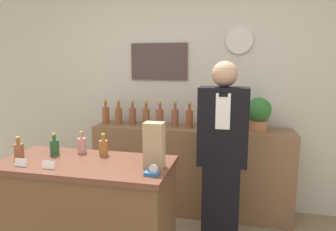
# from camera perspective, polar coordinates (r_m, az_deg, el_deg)

# --- Properties ---
(back_wall) EXTENTS (5.20, 0.09, 2.70)m
(back_wall) POSITION_cam_1_polar(r_m,az_deg,el_deg) (3.42, 2.31, 5.29)
(back_wall) COLOR beige
(back_wall) RESTS_ON ground_plane
(back_shelf) EXTENTS (2.12, 0.39, 0.95)m
(back_shelf) POSITION_cam_1_polar(r_m,az_deg,el_deg) (3.34, 4.28, -10.33)
(back_shelf) COLOR brown
(back_shelf) RESTS_ON ground_plane
(display_counter) EXTENTS (1.25, 0.58, 0.93)m
(display_counter) POSITION_cam_1_polar(r_m,az_deg,el_deg) (2.43, -15.04, -18.94)
(display_counter) COLOR brown
(display_counter) RESTS_ON ground_plane
(shopkeeper) EXTENTS (0.42, 0.26, 1.65)m
(shopkeeper) POSITION_cam_1_polar(r_m,az_deg,el_deg) (2.66, 10.27, -7.85)
(shopkeeper) COLOR black
(shopkeeper) RESTS_ON ground_plane
(potted_plant) EXTENTS (0.25, 0.25, 0.34)m
(potted_plant) POSITION_cam_1_polar(r_m,az_deg,el_deg) (3.14, 16.86, 0.45)
(potted_plant) COLOR #B27047
(potted_plant) RESTS_ON back_shelf
(paper_bag) EXTENTS (0.13, 0.10, 0.31)m
(paper_bag) POSITION_cam_1_polar(r_m,az_deg,el_deg) (2.00, -2.64, -5.69)
(paper_bag) COLOR tan
(paper_bag) RESTS_ON display_counter
(tape_dispenser) EXTENTS (0.09, 0.06, 0.07)m
(tape_dispenser) POSITION_cam_1_polar(r_m,az_deg,el_deg) (1.91, -3.03, -10.66)
(tape_dispenser) COLOR #2D66A8
(tape_dispenser) RESTS_ON display_counter
(price_card_left) EXTENTS (0.09, 0.02, 0.06)m
(price_card_left) POSITION_cam_1_polar(r_m,az_deg,el_deg) (2.29, -26.26, -8.02)
(price_card_left) COLOR white
(price_card_left) RESTS_ON display_counter
(price_card_right) EXTENTS (0.09, 0.02, 0.06)m
(price_card_right) POSITION_cam_1_polar(r_m,az_deg,el_deg) (2.17, -21.80, -8.71)
(price_card_right) COLOR white
(price_card_right) RESTS_ON display_counter
(counter_bottle_0) EXTENTS (0.07, 0.07, 0.17)m
(counter_bottle_0) POSITION_cam_1_polar(r_m,az_deg,el_deg) (2.46, -26.53, -6.02)
(counter_bottle_0) COLOR brown
(counter_bottle_0) RESTS_ON display_counter
(counter_bottle_1) EXTENTS (0.07, 0.07, 0.17)m
(counter_bottle_1) POSITION_cam_1_polar(r_m,az_deg,el_deg) (2.47, -20.81, -5.58)
(counter_bottle_1) COLOR #24552B
(counter_bottle_1) RESTS_ON display_counter
(counter_bottle_2) EXTENTS (0.07, 0.07, 0.17)m
(counter_bottle_2) POSITION_cam_1_polar(r_m,az_deg,el_deg) (2.46, -16.11, -5.37)
(counter_bottle_2) COLOR tan
(counter_bottle_2) RESTS_ON display_counter
(counter_bottle_3) EXTENTS (0.07, 0.07, 0.17)m
(counter_bottle_3) POSITION_cam_1_polar(r_m,az_deg,el_deg) (2.35, -12.20, -5.89)
(counter_bottle_3) COLOR #A1652E
(counter_bottle_3) RESTS_ON display_counter
(shelf_bottle_0) EXTENTS (0.08, 0.08, 0.28)m
(shelf_bottle_0) POSITION_cam_1_polar(r_m,az_deg,el_deg) (3.47, -11.76, 0.18)
(shelf_bottle_0) COLOR brown
(shelf_bottle_0) RESTS_ON back_shelf
(shelf_bottle_1) EXTENTS (0.08, 0.08, 0.28)m
(shelf_bottle_1) POSITION_cam_1_polar(r_m,az_deg,el_deg) (3.40, -9.37, 0.06)
(shelf_bottle_1) COLOR brown
(shelf_bottle_1) RESTS_ON back_shelf
(shelf_bottle_2) EXTENTS (0.08, 0.08, 0.28)m
(shelf_bottle_2) POSITION_cam_1_polar(r_m,az_deg,el_deg) (3.35, -6.77, -0.02)
(shelf_bottle_2) COLOR brown
(shelf_bottle_2) RESTS_ON back_shelf
(shelf_bottle_3) EXTENTS (0.08, 0.08, 0.28)m
(shelf_bottle_3) POSITION_cam_1_polar(r_m,az_deg,el_deg) (3.29, -4.20, -0.15)
(shelf_bottle_3) COLOR brown
(shelf_bottle_3) RESTS_ON back_shelf
(shelf_bottle_4) EXTENTS (0.08, 0.08, 0.28)m
(shelf_bottle_4) POSITION_cam_1_polar(r_m,az_deg,el_deg) (3.24, -1.56, -0.31)
(shelf_bottle_4) COLOR brown
(shelf_bottle_4) RESTS_ON back_shelf
(shelf_bottle_5) EXTENTS (0.08, 0.08, 0.28)m
(shelf_bottle_5) POSITION_cam_1_polar(r_m,az_deg,el_deg) (3.23, 1.35, -0.31)
(shelf_bottle_5) COLOR brown
(shelf_bottle_5) RESTS_ON back_shelf
(shelf_bottle_6) EXTENTS (0.08, 0.08, 0.28)m
(shelf_bottle_6) POSITION_cam_1_polar(r_m,az_deg,el_deg) (3.18, 4.08, -0.51)
(shelf_bottle_6) COLOR brown
(shelf_bottle_6) RESTS_ON back_shelf
(shelf_bottle_7) EXTENTS (0.08, 0.08, 0.28)m
(shelf_bottle_7) POSITION_cam_1_polar(r_m,az_deg,el_deg) (3.15, 6.94, -0.65)
(shelf_bottle_7) COLOR brown
(shelf_bottle_7) RESTS_ON back_shelf
(shelf_bottle_8) EXTENTS (0.08, 0.08, 0.28)m
(shelf_bottle_8) POSITION_cam_1_polar(r_m,az_deg,el_deg) (3.17, 9.88, -0.67)
(shelf_bottle_8) COLOR brown
(shelf_bottle_8) RESTS_ON back_shelf
(shelf_bottle_9) EXTENTS (0.08, 0.08, 0.28)m
(shelf_bottle_9) POSITION_cam_1_polar(r_m,az_deg,el_deg) (3.16, 12.78, -0.78)
(shelf_bottle_9) COLOR brown
(shelf_bottle_9) RESTS_ON back_shelf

